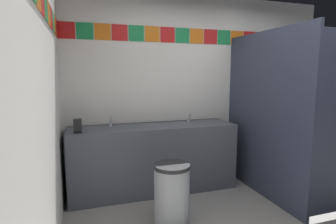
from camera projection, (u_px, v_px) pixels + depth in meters
name	position (u px, v px, depth m)	size (l,w,h in m)	color
wall_back	(202.00, 89.00, 3.98)	(3.87, 0.09, 2.62)	white
wall_side	(35.00, 107.00, 1.76)	(0.09, 3.36, 2.62)	white
vanity_counter	(154.00, 157.00, 3.55)	(2.14, 0.55, 0.87)	#4C515B
faucet_left	(111.00, 123.00, 3.41)	(0.04, 0.10, 0.14)	silver
faucet_right	(189.00, 118.00, 3.73)	(0.04, 0.10, 0.14)	silver
soap_dispenser	(78.00, 126.00, 3.06)	(0.09, 0.09, 0.16)	black
stall_divider	(289.00, 118.00, 3.17)	(0.92, 1.58, 2.05)	#33384C
toilet	(276.00, 158.00, 4.00)	(0.39, 0.49, 0.74)	white
trash_bin	(172.00, 193.00, 2.79)	(0.37, 0.37, 0.62)	#999EA3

